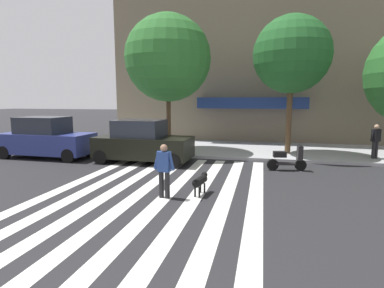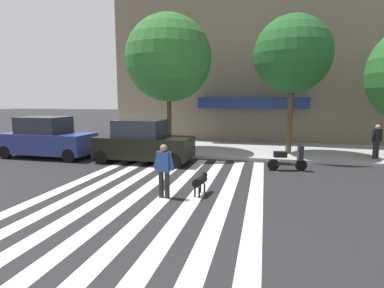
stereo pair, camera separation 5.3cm
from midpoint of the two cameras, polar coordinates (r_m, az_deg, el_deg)
name	(u,v)px [view 1 (the left image)]	position (r m, az deg, el deg)	size (l,w,h in m)	color
ground_plane	(168,207)	(8.63, -4.61, -11.72)	(160.00, 160.00, 0.00)	#232326
sidewalk_far	(219,149)	(18.22, 5.04, -0.85)	(80.00, 6.00, 0.15)	#A4A5A7
crosswalk_stripes	(141,205)	(8.91, -9.76, -11.15)	(6.75, 13.58, 0.01)	silver
parked_car_near_curb	(46,139)	(17.27, -25.64, 0.89)	(4.68, 2.05, 2.09)	navy
parked_car_behind_first	(143,143)	(14.59, -9.28, 0.26)	(4.53, 2.12, 2.01)	black
parked_scooter	(287,159)	(13.38, 17.19, -2.74)	(1.63, 0.58, 1.11)	black
street_tree_nearest	(168,58)	(17.07, -4.60, 15.65)	(4.64, 4.64, 7.33)	#4C3823
street_tree_middle	(292,55)	(16.81, 18.04, 15.55)	(3.89, 3.89, 7.01)	#4C3823
pedestrian_dog_walker	(164,168)	(9.19, -5.39, -4.47)	(0.71, 0.29, 1.64)	black
dog_on_leash	(201,181)	(9.59, 1.44, -6.86)	(0.36, 1.08, 0.65)	black
pedestrian_bystander	(376,139)	(16.98, 31.01, 0.75)	(0.62, 0.49, 1.64)	black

